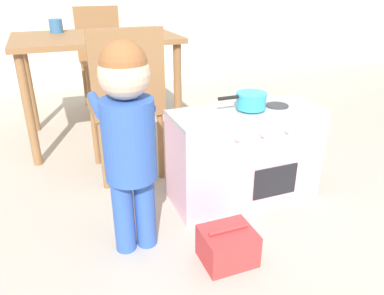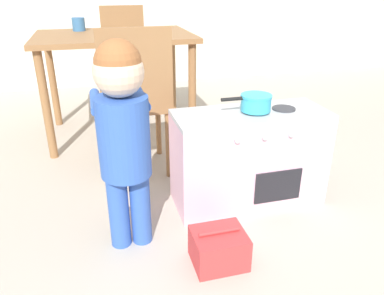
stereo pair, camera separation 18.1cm
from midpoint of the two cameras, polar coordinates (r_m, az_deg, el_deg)
The scene contains 8 objects.
play_kitchen at distance 2.04m, azimuth 11.15°, elevation -1.62°, with size 0.80×0.34×0.52m.
toy_pot at distance 1.93m, azimuth 12.36°, elevation 6.79°, with size 0.26×0.16×0.08m.
child_figure at distance 1.54m, azimuth -7.22°, elevation 3.39°, with size 0.24×0.38×0.93m.
toy_basket at distance 1.68m, azimuth 7.31°, elevation -15.05°, with size 0.23×0.19×0.17m.
dining_table at distance 2.87m, azimuth -9.84°, elevation 14.58°, with size 1.11×0.78×0.77m.
dining_chair_near at distance 2.23m, azimuth -6.31°, elevation 7.32°, with size 0.40×0.40×0.91m.
dining_chair_far at distance 3.66m, azimuth -8.65°, elevation 13.94°, with size 0.40×0.40×0.91m.
cup_on_table at distance 3.06m, azimuth -15.22°, elevation 17.65°, with size 0.09×0.09×0.10m.
Camera 2 is at (-0.55, -0.92, 1.14)m, focal length 35.00 mm.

